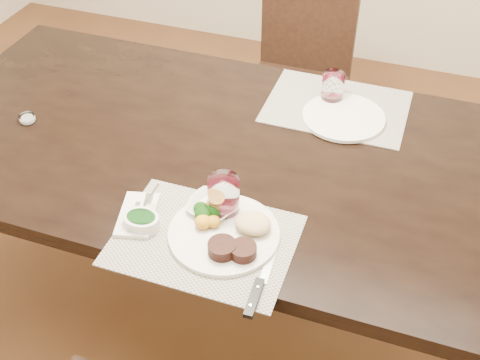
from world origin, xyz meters
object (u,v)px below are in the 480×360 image
(steak_knife, at_px, (258,288))
(far_plate, at_px, (343,117))
(cracker_bowl, at_px, (212,206))
(wine_glass_near, at_px, (224,198))
(dinner_plate, at_px, (228,233))
(chair_far, at_px, (300,68))

(steak_knife, relative_size, far_plate, 0.99)
(cracker_bowl, bearing_deg, wine_glass_near, 9.56)
(steak_knife, height_order, wine_glass_near, wine_glass_near)
(dinner_plate, xyz_separation_m, steak_knife, (0.12, -0.14, -0.01))
(dinner_plate, bearing_deg, wine_glass_near, 118.43)
(steak_knife, bearing_deg, dinner_plate, 129.65)
(chair_far, relative_size, dinner_plate, 3.12)
(wine_glass_near, bearing_deg, far_plate, 68.20)
(wine_glass_near, distance_m, far_plate, 0.58)
(dinner_plate, relative_size, cracker_bowl, 2.12)
(dinner_plate, bearing_deg, chair_far, 97.18)
(steak_knife, bearing_deg, cracker_bowl, 130.31)
(dinner_plate, height_order, wine_glass_near, wine_glass_near)
(steak_knife, xyz_separation_m, cracker_bowl, (-0.20, 0.21, 0.01))
(dinner_plate, height_order, cracker_bowl, cracker_bowl)
(chair_far, height_order, far_plate, chair_far)
(chair_far, bearing_deg, steak_knife, -79.52)
(chair_far, height_order, dinner_plate, chair_far)
(dinner_plate, height_order, far_plate, dinner_plate)
(chair_far, bearing_deg, wine_glass_near, -85.46)
(dinner_plate, distance_m, cracker_bowl, 0.11)
(cracker_bowl, distance_m, wine_glass_near, 0.05)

